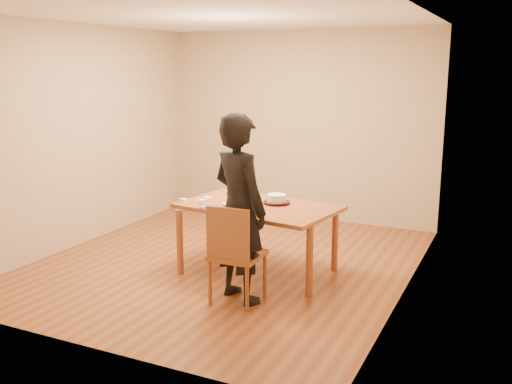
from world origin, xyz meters
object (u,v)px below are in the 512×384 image
at_px(dining_chair, 238,255).
at_px(cake, 277,199).
at_px(dining_table, 258,207).
at_px(person, 239,209).
at_px(cake_plate, 277,203).

distance_m(dining_chair, cake, 0.98).
bearing_deg(dining_table, dining_chair, -70.01).
bearing_deg(person, cake_plate, -65.74).
relative_size(cake_plate, cake, 1.40).
relative_size(cake_plate, person, 0.16).
bearing_deg(dining_table, cake_plate, 51.24).
bearing_deg(dining_chair, cake, 88.50).
distance_m(cake, person, 0.87).
bearing_deg(cake_plate, dining_chair, -90.28).
height_order(cake_plate, person, person).
height_order(dining_chair, cake_plate, cake_plate).
distance_m(dining_table, cake, 0.22).
relative_size(cake, person, 0.12).
bearing_deg(cake_plate, cake, -90.00).
distance_m(cake_plate, cake, 0.04).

